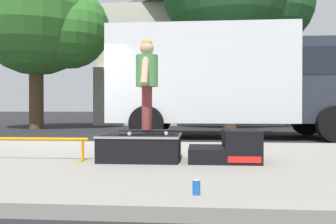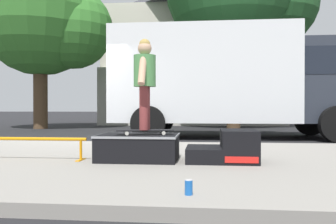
% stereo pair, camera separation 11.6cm
% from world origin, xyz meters
% --- Properties ---
extents(ground_plane, '(140.00, 140.00, 0.00)m').
position_xyz_m(ground_plane, '(0.00, 0.00, 0.00)').
color(ground_plane, black).
extents(skate_box, '(1.10, 0.80, 0.36)m').
position_xyz_m(skate_box, '(2.34, -3.19, 0.31)').
color(skate_box, black).
rests_on(skate_box, sidewalk_slab).
extents(kicker_ramp, '(0.94, 0.75, 0.43)m').
position_xyz_m(kicker_ramp, '(3.56, -3.19, 0.30)').
color(kicker_ramp, black).
rests_on(kicker_ramp, sidewalk_slab).
extents(grind_rail, '(1.65, 0.28, 0.31)m').
position_xyz_m(grind_rail, '(0.80, -3.29, 0.36)').
color(grind_rail, orange).
rests_on(grind_rail, sidewalk_slab).
extents(skateboard, '(0.81, 0.39, 0.07)m').
position_xyz_m(skateboard, '(2.43, -3.22, 0.53)').
color(skateboard, black).
rests_on(skateboard, skate_box).
extents(skater_kid, '(0.30, 0.64, 1.25)m').
position_xyz_m(skater_kid, '(2.43, -3.22, 1.28)').
color(skater_kid, brown).
rests_on(skater_kid, skateboard).
extents(soda_can, '(0.07, 0.07, 0.13)m').
position_xyz_m(soda_can, '(3.12, -5.12, 0.18)').
color(soda_can, '#1959B2').
rests_on(soda_can, sidewalk_slab).
extents(box_truck, '(6.91, 2.63, 3.05)m').
position_xyz_m(box_truck, '(4.17, 2.20, 1.70)').
color(box_truck, silver).
rests_on(box_truck, ground).
extents(street_tree_neighbour, '(5.43, 4.94, 7.11)m').
position_xyz_m(street_tree_neighbour, '(-3.10, 5.85, 4.49)').
color(street_tree_neighbour, brown).
rests_on(street_tree_neighbour, ground).
extents(house_behind, '(9.54, 8.23, 8.40)m').
position_xyz_m(house_behind, '(2.60, 12.84, 4.24)').
color(house_behind, beige).
rests_on(house_behind, ground).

